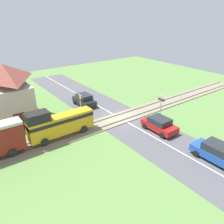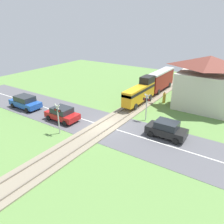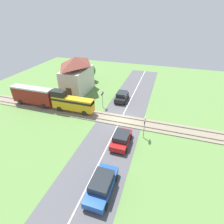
{
  "view_description": "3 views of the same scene",
  "coord_description": "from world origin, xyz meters",
  "views": [
    {
      "loc": [
        -18.44,
        14.99,
        11.62
      ],
      "look_at": [
        0.0,
        1.27,
        1.2
      ],
      "focal_mm": 35.0,
      "sensor_mm": 36.0,
      "label": 1
    },
    {
      "loc": [
        12.16,
        -16.74,
        10.43
      ],
      "look_at": [
        0.0,
        1.27,
        1.2
      ],
      "focal_mm": 35.0,
      "sensor_mm": 36.0,
      "label": 2
    },
    {
      "loc": [
        -20.51,
        -5.28,
        14.1
      ],
      "look_at": [
        0.0,
        1.27,
        1.2
      ],
      "focal_mm": 28.0,
      "sensor_mm": 36.0,
      "label": 3
    }
  ],
  "objects": [
    {
      "name": "crossing_signal_west_approach",
      "position": [
        -2.86,
        -3.78,
        2.0
      ],
      "size": [
        0.9,
        0.18,
        3.12
      ],
      "color": "#B7B7B7",
      "rests_on": "ground_plane"
    },
    {
      "name": "train",
      "position": [
        0.0,
        11.48,
        1.86
      ],
      "size": [
        1.58,
        14.13,
        3.18
      ],
      "color": "gold",
      "rests_on": "track_bed"
    },
    {
      "name": "car_behind_queue",
      "position": [
        -11.45,
        -1.44,
        0.83
      ],
      "size": [
        4.38,
        2.01,
        1.61
      ],
      "color": "#1E4CA8",
      "rests_on": "ground_plane"
    },
    {
      "name": "car_near_crossing",
      "position": [
        -4.86,
        -1.44,
        0.79
      ],
      "size": [
        3.88,
        2.02,
        1.53
      ],
      "color": "#A81919",
      "rests_on": "ground_plane"
    },
    {
      "name": "car_far_side",
      "position": [
        6.13,
        1.44,
        0.83
      ],
      "size": [
        3.77,
        1.92,
        1.62
      ],
      "color": "black",
      "rests_on": "ground_plane"
    },
    {
      "name": "crossing_signal_east_approach",
      "position": [
        2.86,
        3.78,
        2.0
      ],
      "size": [
        0.9,
        0.18,
        3.12
      ],
      "color": "#B7B7B7",
      "rests_on": "ground_plane"
    },
    {
      "name": "pedestrian_by_station",
      "position": [
        2.45,
        10.19,
        0.72
      ],
      "size": [
        0.39,
        0.39,
        1.58
      ],
      "color": "gold",
      "rests_on": "ground_plane"
    },
    {
      "name": "road_surface",
      "position": [
        0.0,
        0.0,
        0.01
      ],
      "size": [
        48.0,
        6.4,
        0.02
      ],
      "color": "#515156",
      "rests_on": "ground_plane"
    },
    {
      "name": "ground_plane",
      "position": [
        0.0,
        0.0,
        0.0
      ],
      "size": [
        60.0,
        60.0,
        0.0
      ],
      "primitive_type": "plane",
      "color": "#5B8442"
    },
    {
      "name": "track_bed",
      "position": [
        0.0,
        0.0,
        0.07
      ],
      "size": [
        2.8,
        48.0,
        0.24
      ],
      "color": "gray",
      "rests_on": "ground_plane"
    },
    {
      "name": "station_building",
      "position": [
        7.37,
        10.49,
        3.25
      ],
      "size": [
        7.4,
        4.26,
        6.65
      ],
      "color": "beige",
      "rests_on": "ground_plane"
    }
  ]
}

